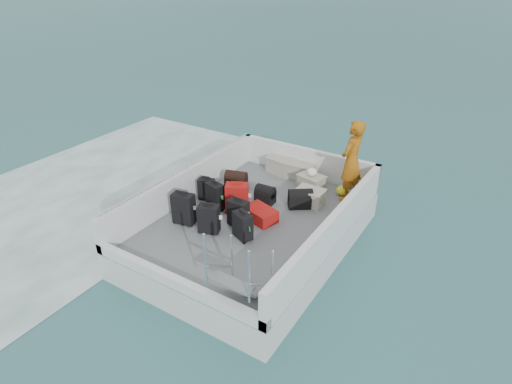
{
  "coord_description": "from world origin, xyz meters",
  "views": [
    {
      "loc": [
        4.01,
        -6.29,
        5.32
      ],
      "look_at": [
        -0.22,
        0.42,
        1.0
      ],
      "focal_mm": 30.0,
      "sensor_mm": 36.0,
      "label": 1
    }
  ],
  "objects_px": {
    "suitcase_1": "(215,196)",
    "passenger": "(352,161)",
    "suitcase_4": "(209,219)",
    "crate_1": "(301,171)",
    "crate_3": "(310,198)",
    "suitcase_7": "(238,213)",
    "suitcase_8": "(260,214)",
    "suitcase_2": "(206,189)",
    "suitcase_0": "(184,209)",
    "suitcase_5": "(237,198)",
    "suitcase_6": "(243,226)",
    "crate_2": "(311,183)",
    "crate_0": "(281,166)"
  },
  "relations": [
    {
      "from": "suitcase_4",
      "to": "suitcase_6",
      "type": "relative_size",
      "value": 1.09
    },
    {
      "from": "crate_0",
      "to": "passenger",
      "type": "bearing_deg",
      "value": -10.27
    },
    {
      "from": "suitcase_4",
      "to": "crate_1",
      "type": "xyz_separation_m",
      "value": [
        0.45,
        3.07,
        -0.12
      ]
    },
    {
      "from": "crate_1",
      "to": "passenger",
      "type": "height_order",
      "value": "passenger"
    },
    {
      "from": "suitcase_4",
      "to": "crate_0",
      "type": "distance_m",
      "value": 3.07
    },
    {
      "from": "suitcase_0",
      "to": "suitcase_6",
      "type": "distance_m",
      "value": 1.3
    },
    {
      "from": "crate_1",
      "to": "crate_3",
      "type": "relative_size",
      "value": 1.08
    },
    {
      "from": "suitcase_0",
      "to": "suitcase_2",
      "type": "bearing_deg",
      "value": 92.03
    },
    {
      "from": "suitcase_8",
      "to": "crate_1",
      "type": "distance_m",
      "value": 2.16
    },
    {
      "from": "suitcase_2",
      "to": "suitcase_5",
      "type": "height_order",
      "value": "suitcase_5"
    },
    {
      "from": "suitcase_1",
      "to": "suitcase_5",
      "type": "relative_size",
      "value": 0.93
    },
    {
      "from": "suitcase_5",
      "to": "crate_3",
      "type": "bearing_deg",
      "value": 15.64
    },
    {
      "from": "suitcase_4",
      "to": "crate_3",
      "type": "height_order",
      "value": "suitcase_4"
    },
    {
      "from": "suitcase_2",
      "to": "passenger",
      "type": "distance_m",
      "value": 3.21
    },
    {
      "from": "suitcase_5",
      "to": "suitcase_7",
      "type": "distance_m",
      "value": 0.55
    },
    {
      "from": "crate_3",
      "to": "suitcase_2",
      "type": "bearing_deg",
      "value": -153.38
    },
    {
      "from": "crate_1",
      "to": "crate_3",
      "type": "distance_m",
      "value": 1.27
    },
    {
      "from": "suitcase_0",
      "to": "passenger",
      "type": "height_order",
      "value": "passenger"
    },
    {
      "from": "suitcase_0",
      "to": "crate_2",
      "type": "height_order",
      "value": "suitcase_0"
    },
    {
      "from": "suitcase_4",
      "to": "crate_3",
      "type": "distance_m",
      "value": 2.36
    },
    {
      "from": "suitcase_6",
      "to": "suitcase_8",
      "type": "relative_size",
      "value": 0.82
    },
    {
      "from": "suitcase_7",
      "to": "suitcase_1",
      "type": "bearing_deg",
      "value": 161.34
    },
    {
      "from": "suitcase_1",
      "to": "passenger",
      "type": "relative_size",
      "value": 0.33
    },
    {
      "from": "suitcase_1",
      "to": "suitcase_2",
      "type": "distance_m",
      "value": 0.47
    },
    {
      "from": "suitcase_2",
      "to": "crate_3",
      "type": "height_order",
      "value": "suitcase_2"
    },
    {
      "from": "crate_3",
      "to": "suitcase_6",
      "type": "bearing_deg",
      "value": -105.67
    },
    {
      "from": "suitcase_2",
      "to": "suitcase_4",
      "type": "xyz_separation_m",
      "value": [
        0.85,
        -1.01,
        0.05
      ]
    },
    {
      "from": "suitcase_5",
      "to": "crate_1",
      "type": "distance_m",
      "value": 2.18
    },
    {
      "from": "crate_2",
      "to": "suitcase_1",
      "type": "bearing_deg",
      "value": -125.64
    },
    {
      "from": "crate_3",
      "to": "passenger",
      "type": "distance_m",
      "value": 1.18
    },
    {
      "from": "suitcase_0",
      "to": "suitcase_1",
      "type": "xyz_separation_m",
      "value": [
        0.18,
        0.8,
        -0.04
      ]
    },
    {
      "from": "suitcase_1",
      "to": "crate_3",
      "type": "relative_size",
      "value": 1.07
    },
    {
      "from": "crate_0",
      "to": "suitcase_5",
      "type": "bearing_deg",
      "value": -86.26
    },
    {
      "from": "suitcase_7",
      "to": "crate_0",
      "type": "bearing_deg",
      "value": 101.6
    },
    {
      "from": "crate_1",
      "to": "passenger",
      "type": "relative_size",
      "value": 0.33
    },
    {
      "from": "suitcase_6",
      "to": "passenger",
      "type": "relative_size",
      "value": 0.3
    },
    {
      "from": "suitcase_4",
      "to": "suitcase_8",
      "type": "height_order",
      "value": "suitcase_4"
    },
    {
      "from": "suitcase_4",
      "to": "crate_0",
      "type": "bearing_deg",
      "value": 71.48
    },
    {
      "from": "crate_1",
      "to": "crate_3",
      "type": "height_order",
      "value": "crate_1"
    },
    {
      "from": "suitcase_0",
      "to": "suitcase_1",
      "type": "relative_size",
      "value": 1.12
    },
    {
      "from": "suitcase_8",
      "to": "crate_2",
      "type": "relative_size",
      "value": 1.21
    },
    {
      "from": "crate_2",
      "to": "suitcase_0",
      "type": "bearing_deg",
      "value": -119.64
    },
    {
      "from": "passenger",
      "to": "crate_3",
      "type": "bearing_deg",
      "value": -32.75
    },
    {
      "from": "suitcase_7",
      "to": "suitcase_8",
      "type": "height_order",
      "value": "suitcase_7"
    },
    {
      "from": "suitcase_6",
      "to": "crate_2",
      "type": "bearing_deg",
      "value": 107.79
    },
    {
      "from": "suitcase_5",
      "to": "suitcase_8",
      "type": "bearing_deg",
      "value": -29.49
    },
    {
      "from": "suitcase_4",
      "to": "passenger",
      "type": "height_order",
      "value": "passenger"
    },
    {
      "from": "suitcase_5",
      "to": "suitcase_2",
      "type": "bearing_deg",
      "value": 147.98
    },
    {
      "from": "suitcase_7",
      "to": "crate_3",
      "type": "xyz_separation_m",
      "value": [
        0.84,
        1.53,
        -0.11
      ]
    },
    {
      "from": "suitcase_0",
      "to": "suitcase_1",
      "type": "height_order",
      "value": "suitcase_0"
    }
  ]
}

